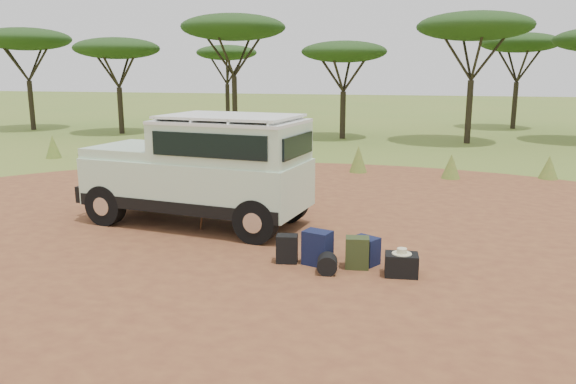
% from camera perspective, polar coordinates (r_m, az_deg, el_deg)
% --- Properties ---
extents(ground, '(140.00, 140.00, 0.00)m').
position_cam_1_polar(ground, '(10.70, 1.10, -6.15)').
color(ground, '#597C2C').
rests_on(ground, ground).
extents(dirt_clearing, '(23.00, 23.00, 0.01)m').
position_cam_1_polar(dirt_clearing, '(10.69, 1.10, -6.13)').
color(dirt_clearing, brown).
rests_on(dirt_clearing, ground).
extents(grass_fringe, '(36.60, 1.60, 0.90)m').
position_cam_1_polar(grass_fringe, '(18.92, 7.45, 3.12)').
color(grass_fringe, '#597C2C').
rests_on(grass_fringe, ground).
extents(acacia_treeline, '(46.70, 13.20, 6.26)m').
position_cam_1_polar(acacia_treeline, '(29.77, 11.66, 14.91)').
color(acacia_treeline, '#2B2418').
rests_on(acacia_treeline, ground).
extents(safari_vehicle, '(5.27, 2.64, 2.46)m').
position_cam_1_polar(safari_vehicle, '(12.49, -8.61, 2.02)').
color(safari_vehicle, silver).
rests_on(safari_vehicle, ground).
extents(walking_staff, '(0.25, 0.17, 1.32)m').
position_cam_1_polar(walking_staff, '(12.05, -8.63, -0.92)').
color(walking_staff, '#5E2D16').
rests_on(walking_staff, ground).
extents(backpack_black, '(0.41, 0.33, 0.51)m').
position_cam_1_polar(backpack_black, '(10.07, -0.10, -5.80)').
color(backpack_black, black).
rests_on(backpack_black, ground).
extents(backpack_navy, '(0.55, 0.46, 0.62)m').
position_cam_1_polar(backpack_navy, '(9.96, 3.01, -5.70)').
color(backpack_navy, '#121A3B').
rests_on(backpack_navy, ground).
extents(backpack_olive, '(0.44, 0.34, 0.56)m').
position_cam_1_polar(backpack_olive, '(9.85, 7.04, -6.15)').
color(backpack_olive, '#34411E').
rests_on(backpack_olive, ground).
extents(duffel_navy, '(0.55, 0.50, 0.50)m').
position_cam_1_polar(duffel_navy, '(10.09, 7.86, -5.93)').
color(duffel_navy, '#121A3B').
rests_on(duffel_navy, ground).
extents(hard_case, '(0.58, 0.44, 0.39)m').
position_cam_1_polar(hard_case, '(9.65, 11.44, -7.27)').
color(hard_case, black).
rests_on(hard_case, ground).
extents(stuff_sack, '(0.39, 0.39, 0.34)m').
position_cam_1_polar(stuff_sack, '(9.59, 4.01, -7.31)').
color(stuff_sack, black).
rests_on(stuff_sack, ground).
extents(safari_hat, '(0.33, 0.33, 0.10)m').
position_cam_1_polar(safari_hat, '(9.57, 11.50, -5.98)').
color(safari_hat, beige).
rests_on(safari_hat, hard_case).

